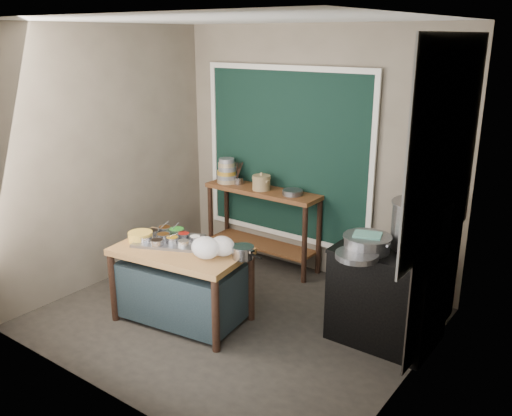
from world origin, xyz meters
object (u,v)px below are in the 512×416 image
Objects in this scene: prep_table at (182,285)px; condiment_tray at (169,241)px; utensil_cup at (239,180)px; yellow_basin at (140,237)px; saucepan at (243,252)px; stove_block at (387,296)px; stock_pot at (421,225)px; back_counter at (263,227)px; ceramic_crock at (261,183)px; steamer at (367,243)px.

condiment_tray is at bearing 156.39° from prep_table.
utensil_cup is (-0.54, 1.60, 0.62)m from prep_table.
yellow_basin is 1.10m from saucepan.
stock_pot reaches higher than stove_block.
utensil_cup is at bearing 166.92° from stock_pot.
back_counter reaches higher than yellow_basin.
saucepan reaches higher than prep_table.
utensil_cup is (-0.09, 1.68, 0.19)m from yellow_basin.
utensil_cup reaches higher than stove_block.
steamer is (1.74, -0.85, -0.08)m from ceramic_crock.
stock_pot is (2.46, -0.57, 0.10)m from utensil_cup.
utensil_cup reaches higher than back_counter.
stove_block is 6.58× the size of utensil_cup.
ceramic_crock is at bearing 88.16° from prep_table.
back_counter is 6.44× the size of ceramic_crock.
condiment_tray is 1.90m from steamer.
stove_block is 1.67× the size of stock_pot.
saucepan is at bearing -148.59° from stove_block.
stove_block is at bearing 41.15° from saucepan.
yellow_basin is at bearing -177.39° from prep_table.
back_counter is 6.06× the size of yellow_basin.
yellow_basin is at bearing -154.86° from stock_pot.
utensil_cup is (-0.33, 1.54, 0.23)m from condiment_tray.
ceramic_crock is at bearing 159.92° from stove_block.
stock_pot is (2.37, 1.11, 0.29)m from yellow_basin.
condiment_tray is 2.60× the size of yellow_basin.
ceramic_crock is (0.01, -0.04, 0.55)m from back_counter.
ceramic_crock is at bearing -8.69° from utensil_cup.
utensil_cup reaches higher than prep_table.
yellow_basin reaches higher than prep_table.
prep_table is at bearing -71.32° from utensil_cup.
utensil_cup is 0.39m from ceramic_crock.
prep_table is 1.39× the size of stove_block.
stock_pot is (1.30, 0.86, 0.28)m from saucepan.
back_counter is 2.70× the size of stock_pot.
ceramic_crock is (-1.89, 0.69, 0.60)m from stove_block.
back_counter is 1.61× the size of stove_block.
ceramic_crock is 0.52× the size of steamer.
utensil_cup is (-2.27, 0.75, 0.57)m from stove_block.
yellow_basin is 1.14× the size of saucepan.
yellow_basin is 0.45× the size of stock_pot.
stock_pot reaches higher than yellow_basin.
back_counter is at bearing 153.00° from steamer.
prep_table is at bearing -83.92° from back_counter.
saucepan is 1.53× the size of utensil_cup.
utensil_cup is (-0.37, 0.02, 0.52)m from back_counter.
prep_table is 1.59m from back_counter.
saucepan is 1.59m from ceramic_crock.
condiment_tray is 1.51m from ceramic_crock.
utensil_cup is 0.32× the size of steamer.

